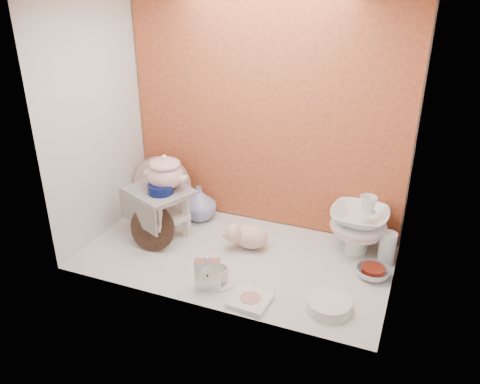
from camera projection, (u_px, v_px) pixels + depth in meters
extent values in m
plane|color=silver|center=(236.00, 256.00, 2.98)|extent=(1.80, 1.80, 0.00)
cube|color=#C56931|center=(266.00, 112.00, 3.07)|extent=(1.80, 0.06, 1.50)
cube|color=silver|center=(95.00, 118.00, 2.95)|extent=(0.06, 1.00, 1.50)
cube|color=silver|center=(411.00, 161.00, 2.35)|extent=(0.06, 1.00, 1.50)
cylinder|color=#091249|center=(161.00, 189.00, 3.01)|extent=(0.20, 0.20, 0.06)
imported|color=white|center=(199.00, 203.00, 3.35)|extent=(0.26, 0.26, 0.24)
cube|color=silver|center=(208.00, 273.00, 2.64)|extent=(0.15, 0.10, 0.20)
ellipsoid|color=beige|center=(250.00, 236.00, 3.02)|extent=(0.32, 0.25, 0.17)
cylinder|color=white|center=(219.00, 282.00, 2.73)|extent=(0.21, 0.21, 0.01)
imported|color=white|center=(219.00, 275.00, 2.71)|extent=(0.13, 0.13, 0.09)
cube|color=white|center=(250.00, 300.00, 2.57)|extent=(0.21, 0.21, 0.03)
cylinder|color=white|center=(329.00, 305.00, 2.51)|extent=(0.25, 0.25, 0.06)
imported|color=silver|center=(373.00, 273.00, 2.77)|extent=(0.24, 0.24, 0.06)
cylinder|color=silver|center=(387.00, 248.00, 2.87)|extent=(0.11, 0.11, 0.20)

